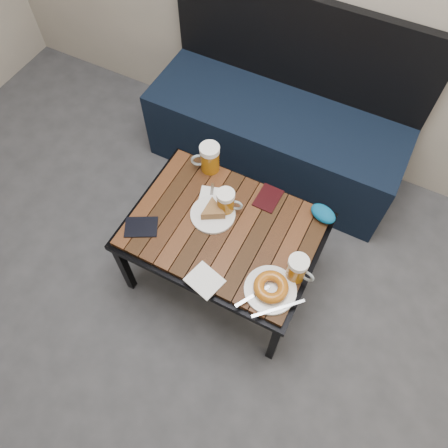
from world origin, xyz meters
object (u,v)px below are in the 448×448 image
at_px(knit_pouch, 323,214).
at_px(passport_burgundy, 268,198).
at_px(beer_mug_centre, 226,202).
at_px(plate_bagel, 271,288).
at_px(cafe_table, 224,232).
at_px(beer_mug_right, 297,269).
at_px(plate_pie, 213,212).
at_px(bench, 276,132).
at_px(passport_navy, 141,227).
at_px(beer_mug_left, 209,158).

bearing_deg(knit_pouch, passport_burgundy, -175.50).
relative_size(beer_mug_centre, plate_bagel, 0.51).
bearing_deg(cafe_table, beer_mug_right, -11.08).
height_order(plate_bagel, knit_pouch, plate_bagel).
relative_size(beer_mug_right, plate_pie, 0.67).
relative_size(bench, knit_pouch, 11.55).
xyz_separation_m(bench, passport_navy, (-0.24, -0.96, 0.20)).
relative_size(beer_mug_left, beer_mug_right, 1.12).
distance_m(cafe_table, beer_mug_left, 0.35).
distance_m(cafe_table, beer_mug_centre, 0.14).
bearing_deg(knit_pouch, bench, 128.66).
relative_size(cafe_table, beer_mug_left, 5.64).
relative_size(plate_bagel, passport_navy, 1.76).
height_order(beer_mug_left, passport_navy, beer_mug_left).
distance_m(bench, knit_pouch, 0.74).
height_order(beer_mug_right, passport_navy, beer_mug_right).
relative_size(bench, beer_mug_centre, 10.96).
height_order(bench, plate_pie, bench).
bearing_deg(beer_mug_right, beer_mug_left, 157.36).
bearing_deg(passport_navy, plate_pie, 100.60).
relative_size(plate_pie, passport_burgundy, 1.45).
bearing_deg(plate_bagel, knit_pouch, 81.74).
bearing_deg(passport_navy, beer_mug_centre, 102.81).
distance_m(bench, plate_bagel, 1.07).
height_order(beer_mug_centre, beer_mug_right, beer_mug_right).
bearing_deg(passport_burgundy, beer_mug_centre, -133.52).
relative_size(beer_mug_left, beer_mug_centre, 1.16).
bearing_deg(bench, knit_pouch, -51.34).
distance_m(plate_pie, passport_burgundy, 0.26).
bearing_deg(plate_pie, beer_mug_centre, 51.85).
height_order(bench, plate_bagel, bench).
relative_size(plate_pie, knit_pouch, 1.65).
bearing_deg(passport_burgundy, plate_pie, -131.90).
bearing_deg(knit_pouch, plate_bagel, -98.26).
distance_m(bench, passport_burgundy, 0.63).
bearing_deg(bench, beer_mug_centre, -86.29).
bearing_deg(passport_navy, beer_mug_right, 69.72).
xyz_separation_m(bench, passport_burgundy, (0.19, -0.57, 0.20)).
bearing_deg(bench, passport_burgundy, -71.81).
relative_size(beer_mug_left, passport_navy, 1.06).
bearing_deg(beer_mug_left, beer_mug_centre, 106.54).
height_order(beer_mug_centre, passport_navy, beer_mug_centre).
bearing_deg(cafe_table, plate_bagel, -30.67).
height_order(beer_mug_right, knit_pouch, beer_mug_right).
height_order(bench, passport_navy, bench).
bearing_deg(beer_mug_centre, bench, 78.61).
xyz_separation_m(beer_mug_right, passport_burgundy, (-0.25, 0.30, -0.06)).
relative_size(cafe_table, passport_navy, 5.96).
xyz_separation_m(beer_mug_left, knit_pouch, (0.57, -0.01, -0.05)).
height_order(cafe_table, passport_burgundy, passport_burgundy).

